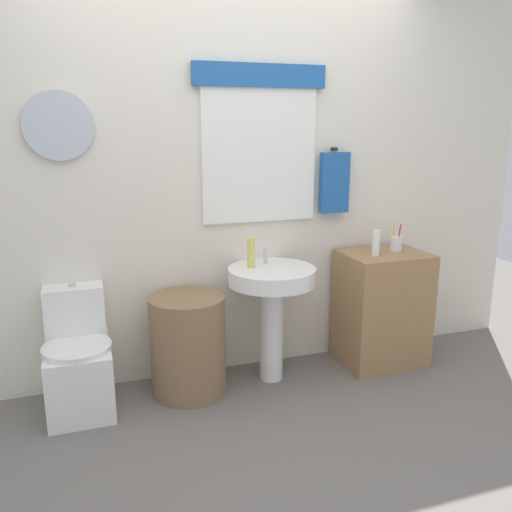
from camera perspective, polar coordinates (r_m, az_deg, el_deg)
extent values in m
plane|color=slate|center=(2.83, 3.97, -20.94)|extent=(8.00, 8.00, 0.00)
cube|color=silver|center=(3.42, -3.20, 8.61)|extent=(4.40, 0.10, 2.60)
cube|color=white|center=(3.41, 0.39, 10.79)|extent=(0.75, 0.03, 0.84)
cube|color=#235BA3|center=(3.41, 0.49, 18.90)|extent=(0.85, 0.04, 0.14)
cylinder|color=silver|center=(3.21, -20.51, 12.98)|extent=(0.38, 0.03, 0.38)
cylinder|color=black|center=(3.60, 8.44, 11.33)|extent=(0.02, 0.06, 0.02)
cube|color=#235BA3|center=(3.60, 8.46, 7.81)|extent=(0.20, 0.05, 0.40)
cube|color=white|center=(3.31, -18.45, -12.31)|extent=(0.36, 0.50, 0.39)
cylinder|color=white|center=(3.17, -18.73, -9.35)|extent=(0.38, 0.38, 0.03)
cube|color=white|center=(3.33, -18.97, -5.63)|extent=(0.34, 0.18, 0.31)
cylinder|color=silver|center=(3.28, -19.19, -2.93)|extent=(0.04, 0.04, 0.02)
cylinder|color=#846647|center=(3.31, -7.32, -9.47)|extent=(0.46, 0.46, 0.62)
cylinder|color=white|center=(3.44, 1.66, -8.14)|extent=(0.15, 0.15, 0.65)
cylinder|color=white|center=(3.32, 1.71, -2.14)|extent=(0.55, 0.55, 0.10)
cylinder|color=silver|center=(3.40, 1.01, 0.02)|extent=(0.03, 0.03, 0.10)
cube|color=#9E754C|center=(3.76, 13.36, -5.47)|extent=(0.56, 0.44, 0.78)
cylinder|color=#DBD166|center=(3.29, -0.54, 0.35)|extent=(0.05, 0.05, 0.19)
cylinder|color=white|center=(3.55, 12.80, 1.40)|extent=(0.05, 0.05, 0.17)
cylinder|color=silver|center=(3.71, 14.86, 1.27)|extent=(0.08, 0.08, 0.10)
cylinder|color=red|center=(3.71, 15.11, 1.97)|extent=(0.01, 0.04, 0.18)
cylinder|color=yellow|center=(3.69, 14.63, 1.95)|extent=(0.02, 0.03, 0.18)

